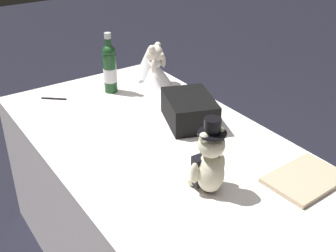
{
  "coord_description": "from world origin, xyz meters",
  "views": [
    {
      "loc": [
        1.25,
        -0.85,
        1.67
      ],
      "look_at": [
        0.0,
        0.0,
        0.84
      ],
      "focal_mm": 46.65,
      "sensor_mm": 36.0,
      "label": 1
    }
  ],
  "objects_px": {
    "signing_pen": "(55,99)",
    "champagne_bottle": "(110,68)",
    "guestbook": "(305,179)",
    "teddy_bear_bride": "(153,67)",
    "teddy_bear_groom": "(209,162)",
    "gift_case_black": "(189,110)"
  },
  "relations": [
    {
      "from": "teddy_bear_bride",
      "to": "guestbook",
      "type": "xyz_separation_m",
      "value": [
        1.07,
        -0.03,
        -0.08
      ]
    },
    {
      "from": "teddy_bear_bride",
      "to": "signing_pen",
      "type": "relative_size",
      "value": 2.06
    },
    {
      "from": "teddy_bear_bride",
      "to": "gift_case_black",
      "type": "relative_size",
      "value": 0.68
    },
    {
      "from": "champagne_bottle",
      "to": "guestbook",
      "type": "xyz_separation_m",
      "value": [
        1.09,
        0.21,
        -0.12
      ]
    },
    {
      "from": "teddy_bear_groom",
      "to": "teddy_bear_bride",
      "type": "distance_m",
      "value": 0.97
    },
    {
      "from": "teddy_bear_groom",
      "to": "teddy_bear_bride",
      "type": "relative_size",
      "value": 1.27
    },
    {
      "from": "teddy_bear_groom",
      "to": "signing_pen",
      "type": "height_order",
      "value": "teddy_bear_groom"
    },
    {
      "from": "champagne_bottle",
      "to": "signing_pen",
      "type": "xyz_separation_m",
      "value": [
        -0.07,
        -0.28,
        -0.13
      ]
    },
    {
      "from": "teddy_bear_groom",
      "to": "guestbook",
      "type": "relative_size",
      "value": 1.01
    },
    {
      "from": "signing_pen",
      "to": "guestbook",
      "type": "bearing_deg",
      "value": 22.9
    },
    {
      "from": "teddy_bear_groom",
      "to": "guestbook",
      "type": "distance_m",
      "value": 0.37
    },
    {
      "from": "signing_pen",
      "to": "champagne_bottle",
      "type": "bearing_deg",
      "value": 75.9
    },
    {
      "from": "champagne_bottle",
      "to": "signing_pen",
      "type": "bearing_deg",
      "value": -104.1
    },
    {
      "from": "signing_pen",
      "to": "gift_case_black",
      "type": "relative_size",
      "value": 0.33
    },
    {
      "from": "teddy_bear_groom",
      "to": "signing_pen",
      "type": "xyz_separation_m",
      "value": [
        -1.0,
        -0.17,
        -0.11
      ]
    },
    {
      "from": "signing_pen",
      "to": "gift_case_black",
      "type": "distance_m",
      "value": 0.7
    },
    {
      "from": "signing_pen",
      "to": "guestbook",
      "type": "height_order",
      "value": "guestbook"
    },
    {
      "from": "teddy_bear_bride",
      "to": "champagne_bottle",
      "type": "height_order",
      "value": "champagne_bottle"
    },
    {
      "from": "signing_pen",
      "to": "gift_case_black",
      "type": "bearing_deg",
      "value": 36.12
    },
    {
      "from": "teddy_bear_groom",
      "to": "gift_case_black",
      "type": "distance_m",
      "value": 0.5
    },
    {
      "from": "teddy_bear_groom",
      "to": "signing_pen",
      "type": "relative_size",
      "value": 2.62
    },
    {
      "from": "teddy_bear_groom",
      "to": "guestbook",
      "type": "xyz_separation_m",
      "value": [
        0.16,
        0.32,
        -0.11
      ]
    }
  ]
}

